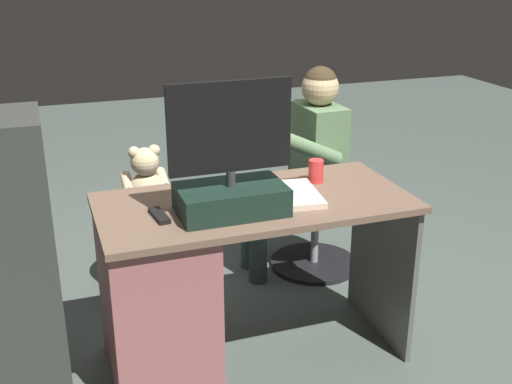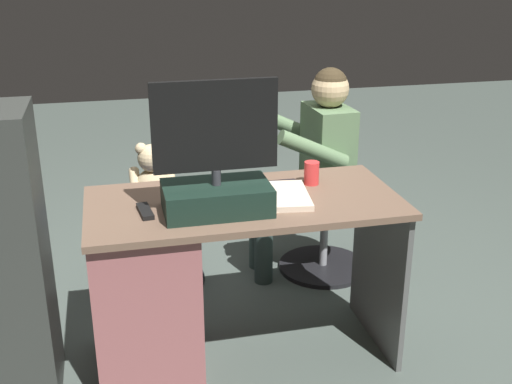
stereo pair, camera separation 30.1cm
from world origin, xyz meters
TOP-DOWN VIEW (x-y plane):
  - ground_plane at (0.00, 0.00)m, footprint 10.00×10.00m
  - desk at (0.33, 0.34)m, footprint 1.27×0.61m
  - monitor at (0.13, 0.43)m, footprint 0.47×0.25m
  - keyboard at (-0.05, 0.26)m, footprint 0.42×0.14m
  - computer_mouse at (0.22, 0.29)m, footprint 0.06×0.10m
  - cup at (-0.32, 0.22)m, footprint 0.06×0.06m
  - tv_remote at (0.40, 0.39)m, footprint 0.06×0.15m
  - notebook_binder at (-0.15, 0.36)m, footprint 0.26×0.33m
  - office_chair_teddy at (0.32, -0.42)m, footprint 0.50×0.50m
  - teddy_bear at (0.32, -0.43)m, footprint 0.23×0.24m
  - visitor_chair at (-0.61, -0.37)m, footprint 0.50×0.50m
  - person at (-0.52, -0.37)m, footprint 0.52×0.49m

SIDE VIEW (x-z plane):
  - ground_plane at x=0.00m, z-range 0.00..0.00m
  - visitor_chair at x=-0.61m, z-range 0.03..0.50m
  - office_chair_teddy at x=0.32m, z-range 0.04..0.50m
  - desk at x=0.33m, z-range 0.03..0.77m
  - teddy_bear at x=0.32m, z-range 0.44..0.78m
  - person at x=-0.52m, z-range 0.11..1.25m
  - tv_remote at x=0.40m, z-range 0.75..0.77m
  - keyboard at x=-0.05m, z-range 0.75..0.77m
  - notebook_binder at x=-0.15m, z-range 0.75..0.77m
  - computer_mouse at x=0.22m, z-range 0.75..0.78m
  - cup at x=-0.32m, z-range 0.75..0.85m
  - monitor at x=0.13m, z-range 0.63..1.14m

